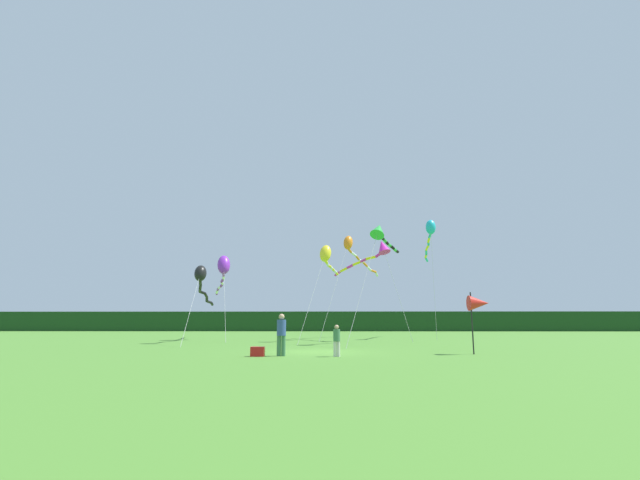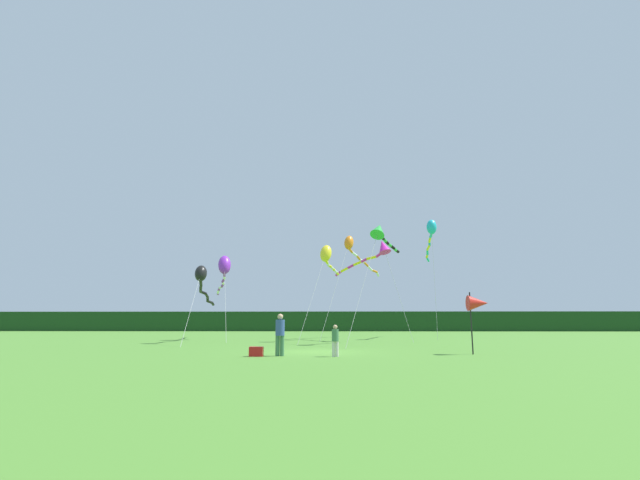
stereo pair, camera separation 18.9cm
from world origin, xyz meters
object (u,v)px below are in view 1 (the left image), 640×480
object	(u,v)px
person_child	(337,339)
kite_yellow	(326,255)
kite_black	(202,279)
kite_cyan	(430,233)
person_adult	(281,332)
kite_purple	(223,268)
banner_flag_pole	(479,304)
kite_magenta	(377,251)
kite_green	(380,232)
cooler_box	(258,352)
kite_orange	(352,248)

from	to	relation	value
person_child	kite_yellow	distance (m)	14.87
person_child	kite_yellow	xyz separation A→B (m)	(-0.51, 13.81, 5.50)
kite_black	kite_cyan	bearing A→B (deg)	22.39
person_adult	kite_purple	distance (m)	18.11
person_child	banner_flag_pole	distance (m)	6.74
kite_magenta	kite_yellow	world-z (taller)	kite_magenta
person_adult	kite_magenta	xyz separation A→B (m)	(5.67, 14.70, 5.75)
kite_black	kite_green	bearing A→B (deg)	-7.68
banner_flag_pole	kite_magenta	xyz separation A→B (m)	(-3.07, 13.52, 4.52)
kite_cyan	kite_green	size ratio (longest dim) A/B	1.24
cooler_box	banner_flag_pole	world-z (taller)	banner_flag_pole
person_adult	kite_black	size ratio (longest dim) A/B	0.16
banner_flag_pole	kite_cyan	distance (m)	18.83
kite_purple	banner_flag_pole	bearing A→B (deg)	-44.80
banner_flag_pole	kite_magenta	size ratio (longest dim) A/B	0.36
person_adult	kite_magenta	world-z (taller)	kite_magenta
person_child	banner_flag_pole	bearing A→B (deg)	12.85
kite_magenta	kite_yellow	xyz separation A→B (m)	(-3.85, -1.17, -0.51)
kite_magenta	kite_green	distance (m)	4.91
kite_green	kite_orange	bearing A→B (deg)	98.46
kite_cyan	kite_magenta	xyz separation A→B (m)	(-5.04, -3.97, -2.19)
kite_magenta	kite_orange	xyz separation A→B (m)	(-1.63, 4.21, 0.89)
kite_magenta	person_child	bearing A→B (deg)	-102.57
kite_black	kite_orange	distance (m)	13.54
kite_magenta	kite_green	bearing A→B (deg)	-93.33
kite_cyan	person_adult	bearing A→B (deg)	-119.82
cooler_box	kite_purple	world-z (taller)	kite_purple
kite_cyan	kite_orange	xyz separation A→B (m)	(-6.67, 0.23, -1.30)
kite_cyan	kite_purple	distance (m)	17.63
person_child	kite_green	world-z (taller)	kite_green
kite_green	kite_yellow	distance (m)	5.24
kite_purple	kite_orange	size ratio (longest dim) A/B	0.90
kite_magenta	kite_purple	bearing A→B (deg)	172.64
person_child	cooler_box	distance (m)	3.32
person_child	kite_black	bearing A→B (deg)	127.80
person_adult	kite_purple	xyz separation A→B (m)	(-6.45, 16.27, 4.68)
person_child	kite_cyan	size ratio (longest dim) A/B	0.13
cooler_box	kite_orange	bearing A→B (deg)	75.39
kite_orange	kite_green	bearing A→B (deg)	-81.54
person_child	kite_orange	distance (m)	20.46
cooler_box	kite_green	world-z (taller)	kite_green
person_adult	kite_green	size ratio (longest dim) A/B	0.22
person_adult	kite_yellow	xyz separation A→B (m)	(1.82, 13.53, 5.24)
banner_flag_pole	kite_purple	xyz separation A→B (m)	(-15.19, 15.08, 3.44)
cooler_box	person_child	bearing A→B (deg)	-1.01
kite_yellow	kite_black	bearing A→B (deg)	-166.52
kite_black	kite_yellow	bearing A→B (deg)	13.48
cooler_box	kite_magenta	size ratio (longest dim) A/B	0.07
cooler_box	kite_purple	xyz separation A→B (m)	(-5.50, 16.49, 5.45)
banner_flag_pole	kite_black	bearing A→B (deg)	146.47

